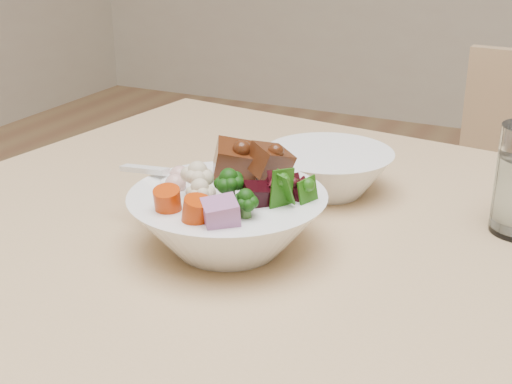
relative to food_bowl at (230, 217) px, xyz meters
The scene contains 3 objects.
food_bowl is the anchor object (origin of this frame).
soup_spoon 0.08m from the food_bowl, behind, with size 0.10×0.04×0.02m.
side_bowl 0.19m from the food_bowl, 79.22° to the left, with size 0.16×0.16×0.05m, color white, non-canonical shape.
Camera 1 is at (0.10, -0.43, 1.01)m, focal length 50.00 mm.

